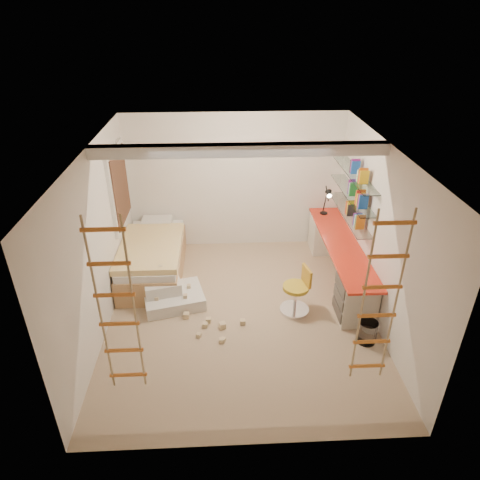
{
  "coord_description": "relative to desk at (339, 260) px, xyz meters",
  "views": [
    {
      "loc": [
        -0.28,
        -5.25,
        4.23
      ],
      "look_at": [
        0.0,
        0.3,
        1.15
      ],
      "focal_mm": 32.0,
      "sensor_mm": 36.0,
      "label": 1
    }
  ],
  "objects": [
    {
      "name": "floor",
      "position": [
        -1.72,
        -0.86,
        -0.4
      ],
      "size": [
        4.5,
        4.5,
        0.0
      ],
      "primitive_type": "plane",
      "color": "tan",
      "rests_on": "ground"
    },
    {
      "name": "ceiling_beam",
      "position": [
        -1.72,
        -0.56,
        2.12
      ],
      "size": [
        4.0,
        0.18,
        0.16
      ],
      "primitive_type": "cube",
      "color": "white",
      "rests_on": "ceiling"
    },
    {
      "name": "window_frame",
      "position": [
        -3.69,
        0.64,
        1.15
      ],
      "size": [
        0.06,
        1.15,
        1.35
      ],
      "primitive_type": "cube",
      "color": "white",
      "rests_on": "wall_left"
    },
    {
      "name": "window_blind",
      "position": [
        -3.65,
        0.64,
        1.15
      ],
      "size": [
        0.02,
        1.0,
        1.2
      ],
      "primitive_type": "cube",
      "color": "#4C2D1E",
      "rests_on": "window_frame"
    },
    {
      "name": "rope_ladder_left",
      "position": [
        -3.07,
        -2.61,
        1.11
      ],
      "size": [
        0.41,
        0.04,
        2.13
      ],
      "primitive_type": null,
      "color": "orange",
      "rests_on": "ceiling"
    },
    {
      "name": "rope_ladder_right",
      "position": [
        -0.37,
        -2.61,
        1.11
      ],
      "size": [
        0.41,
        0.04,
        2.13
      ],
      "primitive_type": null,
      "color": "orange",
      "rests_on": "ceiling"
    },
    {
      "name": "waste_bin",
      "position": [
        0.03,
        -1.56,
        -0.23
      ],
      "size": [
        0.27,
        0.27,
        0.34
      ],
      "primitive_type": "cylinder",
      "color": "white",
      "rests_on": "floor"
    },
    {
      "name": "desk",
      "position": [
        0.0,
        0.0,
        0.0
      ],
      "size": [
        0.56,
        2.8,
        0.75
      ],
      "color": "red",
      "rests_on": "floor"
    },
    {
      "name": "shelves",
      "position": [
        0.15,
        0.27,
        1.1
      ],
      "size": [
        0.25,
        1.8,
        0.71
      ],
      "color": "white",
      "rests_on": "wall_right"
    },
    {
      "name": "bed",
      "position": [
        -3.2,
        0.36,
        -0.07
      ],
      "size": [
        1.02,
        2.0,
        0.69
      ],
      "color": "#AD7F51",
      "rests_on": "floor"
    },
    {
      "name": "task_lamp",
      "position": [
        -0.05,
        0.96,
        0.73
      ],
      "size": [
        0.14,
        0.36,
        0.57
      ],
      "color": "black",
      "rests_on": "desk"
    },
    {
      "name": "swivel_chair",
      "position": [
        -0.86,
        -0.82,
        -0.12
      ],
      "size": [
        0.54,
        0.54,
        0.77
      ],
      "color": "gold",
      "rests_on": "floor"
    },
    {
      "name": "play_platform",
      "position": [
        -2.83,
        -0.51,
        -0.25
      ],
      "size": [
        1.06,
        0.91,
        0.41
      ],
      "color": "silver",
      "rests_on": "floor"
    },
    {
      "name": "toy_blocks",
      "position": [
        -2.44,
        -0.92,
        -0.21
      ],
      "size": [
        1.38,
        1.14,
        0.68
      ],
      "color": "#CCB284",
      "rests_on": "floor"
    },
    {
      "name": "books",
      "position": [
        0.15,
        0.27,
        1.2
      ],
      "size": [
        0.14,
        0.7,
        0.92
      ],
      "color": "orange",
      "rests_on": "shelves"
    }
  ]
}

